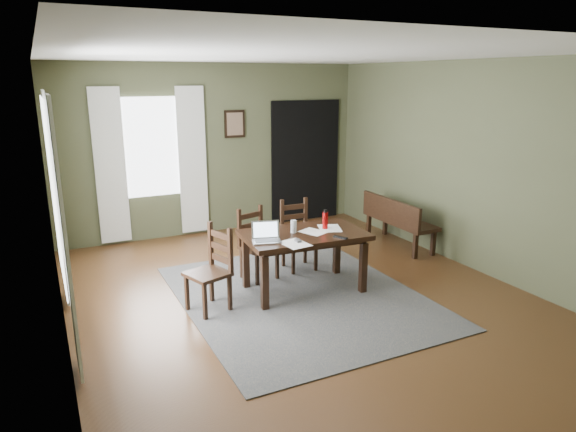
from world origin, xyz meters
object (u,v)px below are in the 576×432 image
dining_table (304,240)px  chair_back_left (257,245)px  laptop (266,236)px  bench (397,218)px  water_bottle (325,220)px  chair_back_right (298,236)px  chair_end (211,270)px

dining_table → chair_back_left: 0.73m
dining_table → chair_back_left: (-0.35, 0.61, -0.19)m
dining_table → laptop: bearing=-167.4°
laptop → bench: bearing=36.3°
dining_table → bench: 2.20m
laptop → water_bottle: size_ratio=1.54×
bench → chair_back_left: bearing=96.1°
dining_table → water_bottle: (0.30, 0.03, 0.20)m
chair_back_right → dining_table: bearing=-109.2°
chair_end → chair_back_right: 1.60m
dining_table → laptop: 0.55m
laptop → dining_table: bearing=25.0°
chair_back_right → laptop: laptop is taller
chair_back_left → bench: chair_back_left is taller
bench → water_bottle: 1.95m
dining_table → water_bottle: size_ratio=6.25×
chair_back_right → chair_back_left: bearing=-169.3°
chair_back_left → water_bottle: water_bottle is taller
chair_back_left → laptop: size_ratio=2.48×
chair_back_left → chair_back_right: 0.63m
chair_back_left → laptop: laptop is taller
chair_end → chair_back_right: bearing=98.5°
dining_table → chair_back_right: 0.77m
chair_back_right → water_bottle: 0.77m
chair_end → bench: 3.29m
chair_back_right → laptop: (-0.80, -0.78, 0.33)m
chair_end → water_bottle: size_ratio=3.95×
dining_table → bench: bearing=26.7°
chair_back_left → chair_back_right: size_ratio=0.98×
dining_table → chair_end: (-1.15, -0.03, -0.18)m
dining_table → chair_end: size_ratio=1.58×
chair_back_right → laptop: size_ratio=2.52×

